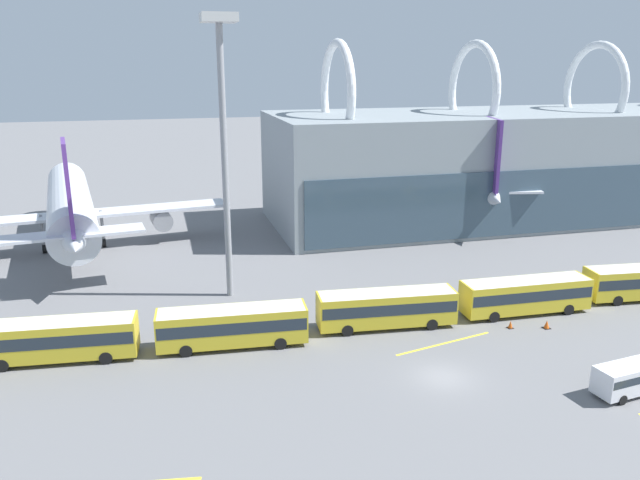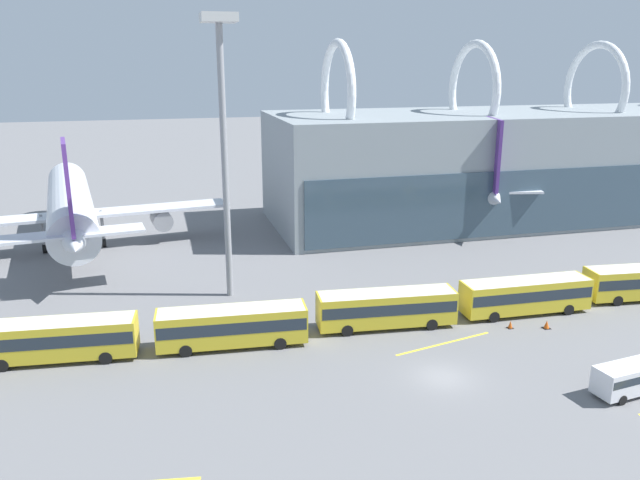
# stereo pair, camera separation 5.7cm
# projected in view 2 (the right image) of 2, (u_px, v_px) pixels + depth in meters

# --- Properties ---
(ground_plane) EXTENTS (440.00, 440.00, 0.00)m
(ground_plane) POSITION_uv_depth(u_px,v_px,m) (443.00, 377.00, 45.41)
(ground_plane) COLOR slate
(airliner_at_gate_near) EXTENTS (37.78, 41.43, 14.95)m
(airliner_at_gate_near) POSITION_uv_depth(u_px,v_px,m) (70.00, 207.00, 75.31)
(airliner_at_gate_near) COLOR silver
(airliner_at_gate_near) RESTS_ON ground_plane
(airliner_at_gate_far) EXTENTS (40.02, 42.81, 15.28)m
(airliner_at_gate_far) POSITION_uv_depth(u_px,v_px,m) (458.00, 173.00, 95.91)
(airliner_at_gate_far) COLOR silver
(airliner_at_gate_far) RESTS_ON ground_plane
(shuttle_bus_1) EXTENTS (12.13, 3.83, 3.19)m
(shuttle_bus_1) POSITION_uv_depth(u_px,v_px,m) (56.00, 338.00, 47.52)
(shuttle_bus_1) COLOR gold
(shuttle_bus_1) RESTS_ON ground_plane
(shuttle_bus_2) EXTENTS (12.10, 3.65, 3.19)m
(shuttle_bus_2) POSITION_uv_depth(u_px,v_px,m) (232.00, 324.00, 49.88)
(shuttle_bus_2) COLOR gold
(shuttle_bus_2) RESTS_ON ground_plane
(shuttle_bus_3) EXTENTS (12.12, 3.81, 3.19)m
(shuttle_bus_3) POSITION_uv_depth(u_px,v_px,m) (386.00, 307.00, 53.49)
(shuttle_bus_3) COLOR gold
(shuttle_bus_3) RESTS_ON ground_plane
(shuttle_bus_4) EXTENTS (12.00, 3.13, 3.19)m
(shuttle_bus_4) POSITION_uv_depth(u_px,v_px,m) (525.00, 294.00, 56.44)
(shuttle_bus_4) COLOR gold
(shuttle_bus_4) RESTS_ON ground_plane
(service_van_foreground) EXTENTS (5.50, 2.61, 2.21)m
(service_van_foreground) POSITION_uv_depth(u_px,v_px,m) (630.00, 377.00, 42.79)
(service_van_foreground) COLOR silver
(service_van_foreground) RESTS_ON ground_plane
(floodlight_mast) EXTENTS (3.17, 3.17, 26.20)m
(floodlight_mast) POSITION_uv_depth(u_px,v_px,m) (222.00, 102.00, 56.22)
(floodlight_mast) COLOR gray
(floodlight_mast) RESTS_ON ground_plane
(lane_stripe_3) EXTENTS (9.21, 2.27, 0.01)m
(lane_stripe_3) POSITION_uv_depth(u_px,v_px,m) (444.00, 344.00, 50.81)
(lane_stripe_3) COLOR yellow
(lane_stripe_3) RESTS_ON ground_plane
(lane_stripe_4) EXTENTS (9.54, 1.59, 0.01)m
(lane_stripe_4) POSITION_uv_depth(u_px,v_px,m) (553.00, 301.00, 59.90)
(lane_stripe_4) COLOR yellow
(lane_stripe_4) RESTS_ON ground_plane
(traffic_cone_0) EXTENTS (0.50, 0.50, 0.67)m
(traffic_cone_0) POSITION_uv_depth(u_px,v_px,m) (510.00, 325.00, 53.66)
(traffic_cone_0) COLOR black
(traffic_cone_0) RESTS_ON ground_plane
(traffic_cone_2) EXTENTS (0.63, 0.63, 0.72)m
(traffic_cone_2) POSITION_uv_depth(u_px,v_px,m) (547.00, 324.00, 53.62)
(traffic_cone_2) COLOR black
(traffic_cone_2) RESTS_ON ground_plane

